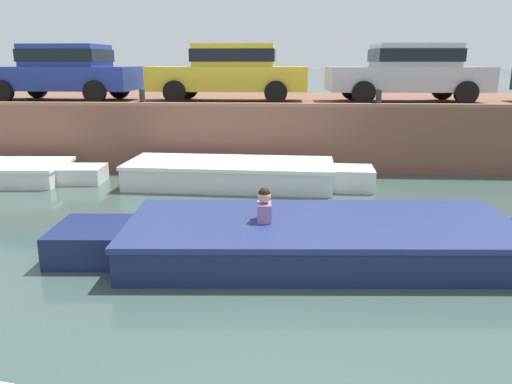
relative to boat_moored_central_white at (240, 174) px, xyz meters
name	(u,v)px	position (x,y,z in m)	size (l,w,h in m)	color
ground_plane	(289,248)	(1.08, -3.88, -0.28)	(400.00, 400.00, 0.00)	#384C47
far_quay_wall	(287,126)	(1.08, 4.41, 0.56)	(60.00, 6.00, 1.67)	brown
far_wall_coping	(288,105)	(1.08, 1.53, 1.43)	(60.00, 0.24, 0.08)	#925F4C
boat_moored_central_white	(240,174)	(0.00, 0.00, 0.00)	(5.58, 2.03, 0.56)	white
motorboat_passing	(302,238)	(1.26, -4.19, -0.01)	(6.78, 2.53, 1.02)	navy
car_leftmost_blue	(64,70)	(-5.24, 3.12, 2.24)	(4.24, 2.11, 1.54)	#233893
car_left_inner_yellow	(231,70)	(-0.52, 3.12, 2.24)	(4.33, 1.96, 1.54)	yellow
car_centre_silver	(409,70)	(4.35, 3.12, 2.24)	(4.32, 2.07, 1.54)	#B7BABC
mooring_bollard_mid	(142,96)	(-2.63, 1.66, 1.63)	(0.15, 0.15, 0.45)	#2D2B28
mooring_bollard_east	(379,97)	(3.30, 1.66, 1.63)	(0.15, 0.15, 0.45)	#2D2B28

